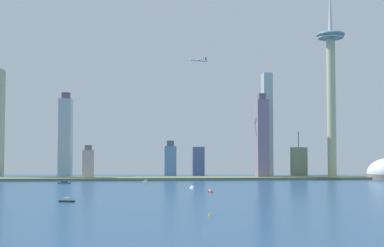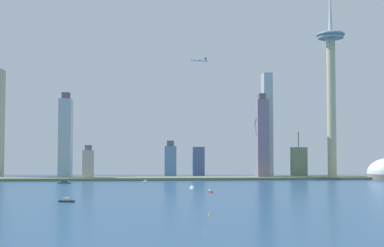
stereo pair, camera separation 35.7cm
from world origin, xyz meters
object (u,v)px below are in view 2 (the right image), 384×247
Objects in this scene: boat_3 at (145,182)px; channel_buoy_0 at (209,214)px; airplane at (199,60)px; skyscraper_6 at (88,164)px; boat_0 at (67,200)px; boat_4 at (210,191)px; skyscraper_1 at (299,162)px; boat_2 at (192,187)px; skyscraper_2 at (66,137)px; skyscraper_7 at (262,138)px; skyscraper_3 at (170,160)px; skyscraper_5 at (267,125)px; boat_5 at (64,182)px; observation_tower at (331,73)px; skyscraper_0 at (198,161)px.

boat_3 reaches higher than channel_buoy_0.
channel_buoy_0 is 544.80m from airplane.
boat_0 is (21.73, -346.38, -23.19)m from skyscraper_6.
boat_4 is at bearing 127.74° from boat_3.
skyscraper_1 is 309.78m from boat_2.
boat_4 is 361.90m from airplane.
skyscraper_6 is at bearing -166.30° from boat_2.
skyscraper_7 is at bearing -11.08° from skyscraper_2.
skyscraper_3 is at bearing 36.11° from skyscraper_6.
skyscraper_3 reaches higher than boat_4.
skyscraper_6 is 22.05× the size of channel_buoy_0.
skyscraper_3 is (176.58, 16.50, -39.52)m from skyscraper_2.
skyscraper_5 reaches higher than boat_0.
boat_0 is at bearing -129.17° from skyscraper_1.
channel_buoy_0 is (-205.33, -499.64, -24.33)m from skyscraper_1.
skyscraper_6 is (-342.56, -47.39, -1.05)m from skyscraper_1.
skyscraper_6 is at bearing 106.88° from channel_buoy_0.
channel_buoy_0 is (184.33, -530.22, -66.72)m from skyscraper_2.
boat_4 is at bearing -121.55° from skyscraper_1.
boat_5 is at bearing 9.73° from airplane.
airplane is (-215.60, 32.60, 22.81)m from observation_tower.
skyscraper_7 reaches higher than skyscraper_0.
observation_tower reaches higher than boat_2.
skyscraper_2 is 15.24× the size of boat_3.
boat_3 is at bearing -40.81° from skyscraper_6.
observation_tower is 367.93m from boat_2.
observation_tower reaches higher than boat_5.
boat_2 is (145.52, -190.42, -23.17)m from skyscraper_6.
boat_4 is at bearing -57.25° from skyscraper_6.
skyscraper_7 is 14.63× the size of boat_3.
observation_tower reaches higher than boat_3.
skyscraper_7 reaches higher than channel_buoy_0.
boat_2 is (-245.83, -212.72, -172.31)m from observation_tower.
boat_5 is at bearing 113.34° from channel_buoy_0.
boat_4 is at bearing 83.49° from channel_buoy_0.
boat_0 is 0.81× the size of boat_5.
skyscraper_1 is at bearing 152.63° from airplane.
skyscraper_7 is 7.68× the size of boat_5.
boat_4 is 3.25× the size of channel_buoy_0.
boat_5 is at bearing -105.56° from skyscraper_6.
boat_5 is at bearing -81.31° from skyscraper_2.
skyscraper_0 is 180.80m from airplane.
boat_0 is at bearing 98.58° from boat_4.
skyscraper_1 is (162.77, -67.26, -0.31)m from skyscraper_0.
skyscraper_7 reaches higher than boat_5.
skyscraper_7 reaches higher than skyscraper_1.
skyscraper_3 is at bearing -158.15° from skyscraper_0.
skyscraper_2 is 18.06× the size of boat_4.
skyscraper_5 is at bearing 72.41° from boat_0.
skyscraper_1 is 4.32× the size of boat_5.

